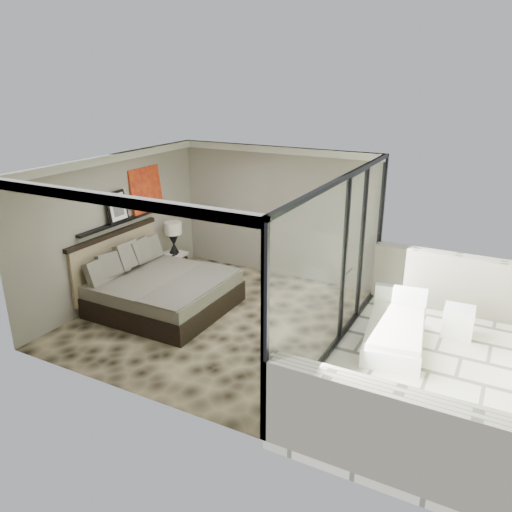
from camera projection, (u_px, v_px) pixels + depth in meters
The scene contains 14 objects.
floor at pixel (216, 317), 9.10m from camera, with size 5.00×5.00×0.00m, color black.
ceiling at pixel (211, 164), 8.15m from camera, with size 4.50×5.00×0.02m, color silver.
back_wall at pixel (276, 212), 10.69m from camera, with size 4.50×0.02×2.80m, color gray.
left_wall at pixel (116, 227), 9.62m from camera, with size 0.02×5.00×2.80m, color gray.
glass_wall at pixel (338, 267), 7.63m from camera, with size 0.08×5.00×2.80m, color white.
terrace_slab at pixel (428, 375), 7.47m from camera, with size 3.00×5.00×0.12m, color #B8B49D.
picture_ledge at pixel (121, 222), 9.64m from camera, with size 0.12×2.20×0.05m, color black.
bed at pixel (160, 289), 9.38m from camera, with size 2.33×2.25×1.29m.
nightstand at pixel (174, 265), 10.95m from camera, with size 0.47×0.47×0.47m, color black.
table_lamp at pixel (173, 233), 10.73m from camera, with size 0.38×0.38×0.69m.
abstract_canvas at pixel (146, 189), 10.15m from camera, with size 0.04×0.90×0.90m, color #B4260F.
framed_print at pixel (117, 207), 9.41m from camera, with size 0.03×0.50×0.60m, color black.
ottoman at pixel (458, 321), 8.44m from camera, with size 0.49×0.49×0.49m, color white.
lounger at pixel (395, 331), 8.16m from camera, with size 1.13×1.88×0.69m.
Camera 1 is at (4.48, -6.88, 4.16)m, focal length 35.00 mm.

